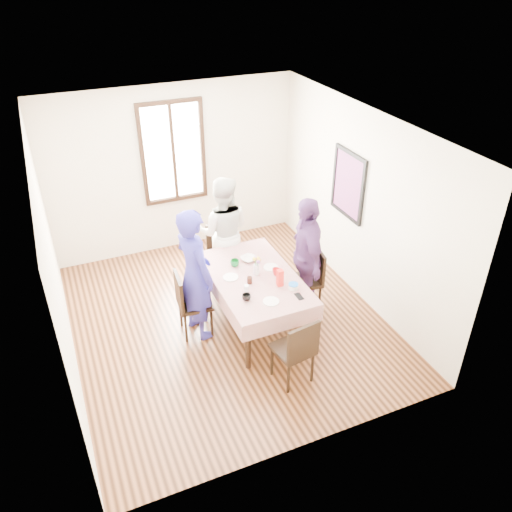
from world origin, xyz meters
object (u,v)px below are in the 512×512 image
chair_far (225,255)px  chair_right (305,280)px  person_right (305,256)px  chair_near (293,349)px  person_far (225,233)px  person_left (194,274)px  dining_table (255,300)px  chair_left (195,303)px

chair_far → chair_right: bearing=122.2°
person_right → chair_right: bearing=102.5°
chair_near → person_far: bearing=81.3°
chair_far → person_left: size_ratio=0.51×
dining_table → person_right: size_ratio=0.95×
chair_near → chair_far: bearing=81.3°
chair_left → person_right: size_ratio=0.53×
person_left → chair_right: bearing=-108.3°
chair_near → person_left: size_ratio=0.51×
chair_right → person_right: bearing=98.6°
chair_far → person_far: size_ratio=0.54×
dining_table → person_far: 1.20m
person_far → person_right: size_ratio=0.99×
chair_right → person_right: (-0.02, 0.00, 0.40)m
chair_far → person_left: bearing=48.3°
chair_left → person_left: bearing=94.6°
chair_left → chair_near: bearing=36.0°
chair_near → person_right: (0.76, 1.17, 0.40)m
chair_near → person_far: size_ratio=0.54×
chair_far → person_right: 1.37m
chair_left → person_far: bearing=145.2°
chair_left → person_far: size_ratio=0.54×
person_left → person_right: person_left is taller
dining_table → chair_far: size_ratio=1.79×
chair_far → chair_near: bearing=86.2°
person_left → person_right: bearing=-108.3°
dining_table → person_left: size_ratio=0.90×
dining_table → chair_near: size_ratio=1.79×
chair_right → person_far: person_far is taller
dining_table → chair_near: (0.00, -1.12, 0.08)m
dining_table → person_right: person_right is taller
chair_right → person_right: person_right is taller
person_far → chair_left: bearing=74.1°
chair_far → chair_left: bearing=47.5°
chair_far → person_far: (0.00, -0.02, 0.39)m
person_right → person_left: bearing=-81.3°
dining_table → person_far: bearing=90.0°
chair_left → person_right: person_right is taller
person_left → chair_left: bearing=75.5°
chair_right → person_far: size_ratio=0.54×
chair_right → person_right: size_ratio=0.53×
person_far → person_left: bearing=74.9°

